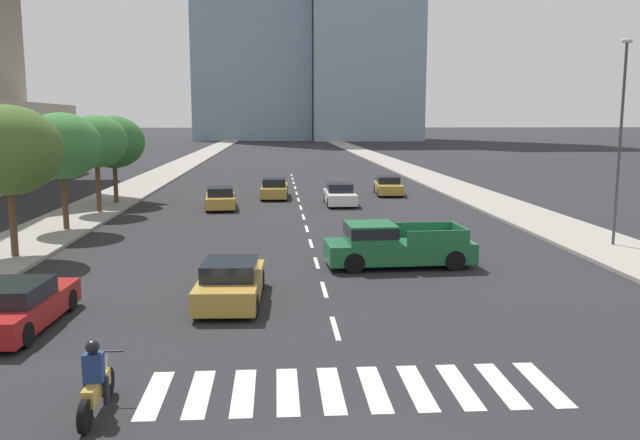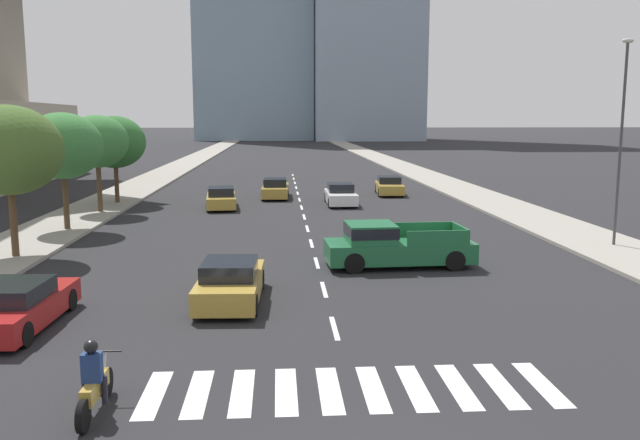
# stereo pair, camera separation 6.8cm
# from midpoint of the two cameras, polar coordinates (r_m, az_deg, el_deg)

# --- Properties ---
(sidewalk_east) EXTENTS (4.00, 260.00, 0.15)m
(sidewalk_east) POSITION_cam_midpoint_polar(r_m,az_deg,el_deg) (41.09, 16.61, 0.82)
(sidewalk_east) COLOR gray
(sidewalk_east) RESTS_ON ground
(sidewalk_west) EXTENTS (4.00, 260.00, 0.15)m
(sidewalk_west) POSITION_cam_midpoint_polar(r_m,az_deg,el_deg) (40.15, -19.91, 0.48)
(sidewalk_west) COLOR gray
(sidewalk_west) RESTS_ON ground
(crosswalk_near) EXTENTS (8.55, 2.39, 0.01)m
(crosswalk_near) POSITION_cam_midpoint_polar(r_m,az_deg,el_deg) (13.99, 2.88, -14.53)
(crosswalk_near) COLOR silver
(crosswalk_near) RESTS_ON ground
(lane_divider_center) EXTENTS (0.14, 50.00, 0.01)m
(lane_divider_center) POSITION_cam_midpoint_polar(r_m,az_deg,el_deg) (41.16, -1.57, 1.10)
(lane_divider_center) COLOR silver
(lane_divider_center) RESTS_ON ground
(motorcycle_trailing) EXTENTS (0.70, 2.13, 1.49)m
(motorcycle_trailing) POSITION_cam_midpoint_polar(r_m,az_deg,el_deg) (13.39, -18.96, -13.43)
(motorcycle_trailing) COLOR black
(motorcycle_trailing) RESTS_ON ground
(pickup_truck) EXTENTS (5.61, 2.35, 1.67)m
(pickup_truck) POSITION_cam_midpoint_polar(r_m,az_deg,el_deg) (24.80, 6.38, -2.22)
(pickup_truck) COLOR #1E6038
(pickup_truck) RESTS_ON ground
(sedan_red_0) EXTENTS (2.05, 4.63, 1.28)m
(sedan_red_0) POSITION_cam_midpoint_polar(r_m,az_deg,el_deg) (19.31, -24.91, -6.86)
(sedan_red_0) COLOR maroon
(sedan_red_0) RESTS_ON ground
(sedan_gold_1) EXTENTS (1.98, 4.47, 1.33)m
(sedan_gold_1) POSITION_cam_midpoint_polar(r_m,az_deg,el_deg) (20.12, -7.73, -5.43)
(sedan_gold_1) COLOR #B28E38
(sedan_gold_1) RESTS_ON ground
(sedan_gold_2) EXTENTS (1.95, 4.79, 1.40)m
(sedan_gold_2) POSITION_cam_midpoint_polar(r_m,az_deg,el_deg) (46.20, -3.87, 2.73)
(sedan_gold_2) COLOR #B28E38
(sedan_gold_2) RESTS_ON ground
(sedan_gold_3) EXTENTS (2.13, 4.70, 1.34)m
(sedan_gold_3) POSITION_cam_midpoint_polar(r_m,az_deg,el_deg) (41.20, -8.58, 1.88)
(sedan_gold_3) COLOR #B28E38
(sedan_gold_3) RESTS_ON ground
(sedan_white_4) EXTENTS (1.87, 4.51, 1.38)m
(sedan_white_4) POSITION_cam_midpoint_polar(r_m,az_deg,el_deg) (42.50, 1.86, 2.20)
(sedan_white_4) COLOR silver
(sedan_white_4) RESTS_ON ground
(sedan_gold_5) EXTENTS (2.14, 4.54, 1.32)m
(sedan_gold_5) POSITION_cam_midpoint_polar(r_m,az_deg,el_deg) (48.45, 6.11, 2.95)
(sedan_gold_5) COLOR #B28E38
(sedan_gold_5) RESTS_ON ground
(street_lamp_east) EXTENTS (0.50, 0.24, 8.68)m
(street_lamp_east) POSITION_cam_midpoint_polar(r_m,az_deg,el_deg) (30.57, 24.92, 7.20)
(street_lamp_east) COLOR #3F3F42
(street_lamp_east) RESTS_ON sidewalk_east
(street_tree_nearest) EXTENTS (4.13, 4.13, 5.94)m
(street_tree_nearest) POSITION_cam_midpoint_polar(r_m,az_deg,el_deg) (28.22, -25.51, 5.51)
(street_tree_nearest) COLOR #4C3823
(street_tree_nearest) RESTS_ON sidewalk_west
(street_tree_second) EXTENTS (3.81, 3.81, 5.71)m
(street_tree_second) POSITION_cam_midpoint_polar(r_m,az_deg,el_deg) (34.33, -21.51, 6.03)
(street_tree_second) COLOR #4C3823
(street_tree_second) RESTS_ON sidewalk_west
(street_tree_third) EXTENTS (3.60, 3.60, 5.62)m
(street_tree_third) POSITION_cam_midpoint_polar(r_m,az_deg,el_deg) (40.23, -18.86, 6.49)
(street_tree_third) COLOR #4C3823
(street_tree_third) RESTS_ON sidewalk_west
(street_tree_fourth) EXTENTS (3.94, 3.94, 5.58)m
(street_tree_fourth) POSITION_cam_midpoint_polar(r_m,az_deg,el_deg) (44.24, -17.46, 6.50)
(street_tree_fourth) COLOR #4C3823
(street_tree_fourth) RESTS_ON sidewalk_west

